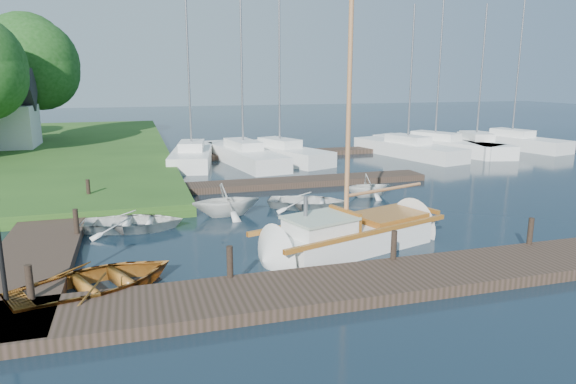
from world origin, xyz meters
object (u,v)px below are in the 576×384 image
object	(u,v)px
sailboat	(355,237)
marina_boat_5	(435,144)
tender_b	(226,198)
marina_boat_1	(243,154)
tree_7	(32,63)
dinghy	(96,278)
tender_d	(369,184)
marina_boat_4	(407,148)
mooring_post_4	(76,221)
marina_boat_0	(192,155)
marina_boat_6	(476,144)
mooring_post_2	(394,245)
tender_a	(133,220)
mooring_post_0	(30,282)
mooring_post_3	(530,231)
marina_boat_7	(512,140)
mooring_post_1	(230,262)
mooring_post_5	(88,189)
tender_c	(309,200)
marina_boat_2	(280,152)

from	to	relation	value
sailboat	marina_boat_5	distance (m)	22.45
tender_b	marina_boat_1	xyz separation A→B (m)	(3.17, 11.96, -0.12)
tree_7	dinghy	bearing A→B (deg)	-79.17
tender_d	marina_boat_4	world-z (taller)	marina_boat_4
mooring_post_4	marina_boat_0	bearing A→B (deg)	69.83
mooring_post_4	marina_boat_6	xyz separation A→B (m)	(24.88, 13.65, -0.14)
marina_boat_0	marina_boat_6	xyz separation A→B (m)	(19.69, -0.50, -0.00)
mooring_post_2	mooring_post_4	bearing A→B (deg)	149.53
marina_boat_0	marina_boat_6	world-z (taller)	marina_boat_0
mooring_post_2	tender_a	size ratio (longest dim) A/B	0.23
mooring_post_4	sailboat	distance (m)	8.78
tender_d	marina_boat_1	world-z (taller)	marina_boat_1
mooring_post_0	mooring_post_3	size ratio (longest dim) A/B	1.00
tender_b	marina_boat_6	xyz separation A→B (m)	(19.76, 11.73, -0.11)
marina_boat_5	marina_boat_6	xyz separation A→B (m)	(2.68, -0.98, -0.01)
mooring_post_4	marina_boat_4	distance (m)	23.50
mooring_post_0	mooring_post_3	xyz separation A→B (m)	(13.50, 0.00, 0.00)
marina_boat_0	marina_boat_5	world-z (taller)	marina_boat_5
dinghy	marina_boat_7	size ratio (longest dim) A/B	0.31
mooring_post_1	mooring_post_2	distance (m)	4.50
tender_a	dinghy	bearing A→B (deg)	-179.76
mooring_post_4	tree_7	xyz separation A→B (m)	(-5.00, 26.05, 5.50)
marina_boat_0	marina_boat_1	distance (m)	3.11
mooring_post_4	tender_d	distance (m)	12.13
dinghy	tree_7	size ratio (longest dim) A/B	0.42
marina_boat_6	mooring_post_3	bearing A→B (deg)	160.48
mooring_post_3	mooring_post_5	xyz separation A→B (m)	(-13.00, 10.00, 0.00)
mooring_post_4	mooring_post_5	xyz separation A→B (m)	(0.00, 5.00, 0.00)
mooring_post_2	tender_a	xyz separation A→B (m)	(-6.80, 5.96, -0.35)
tender_c	mooring_post_1	bearing A→B (deg)	172.76
mooring_post_0	mooring_post_2	bearing A→B (deg)	0.00
mooring_post_5	tree_7	world-z (taller)	tree_7
marina_boat_0	tree_7	distance (m)	16.66
tender_c	marina_boat_4	bearing A→B (deg)	-18.77
tender_b	mooring_post_3	bearing A→B (deg)	-133.91
mooring_post_5	marina_boat_7	bearing A→B (deg)	18.71
mooring_post_0	tender_b	distance (m)	8.91
mooring_post_1	marina_boat_6	bearing A→B (deg)	41.76
sailboat	mooring_post_2	bearing A→B (deg)	-100.85
sailboat	dinghy	distance (m)	7.57
marina_boat_4	tree_7	size ratio (longest dim) A/B	1.03
marina_boat_4	marina_boat_5	world-z (taller)	marina_boat_5
mooring_post_5	mooring_post_3	bearing A→B (deg)	-37.57
mooring_post_2	marina_boat_6	size ratio (longest dim) A/B	0.08
mooring_post_4	mooring_post_5	size ratio (longest dim) A/B	1.00
dinghy	tender_c	xyz separation A→B (m)	(7.68, 6.56, -0.07)
tender_c	tree_7	xyz separation A→B (m)	(-13.51, 23.93, 5.86)
mooring_post_3	mooring_post_2	bearing A→B (deg)	180.00
marina_boat_4	tender_d	bearing A→B (deg)	128.88
mooring_post_1	marina_boat_2	distance (m)	20.14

